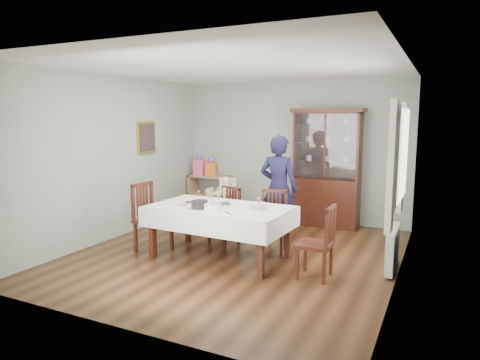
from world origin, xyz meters
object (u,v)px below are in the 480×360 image
Objects in this scene: sideboard at (210,194)px; chair_end_left at (153,231)px; chair_far_right at (272,234)px; champagne_tray at (217,200)px; woman at (279,189)px; gift_bag_orange at (211,167)px; china_cabinet at (327,166)px; gift_bag_pink at (199,166)px; chair_end_right at (316,256)px; birthday_cake at (259,207)px; dining_table at (220,232)px; high_chair at (226,209)px; chair_far_left at (225,227)px.

chair_end_left reaches higher than sideboard.
chair_far_right is at bearing -60.86° from chair_end_left.
chair_far_right is at bearing 39.08° from champagne_tray.
woman reaches higher than gift_bag_orange.
china_cabinet reaches higher than gift_bag_pink.
chair_end_right is 1.02m from birthday_cake.
champagne_tray is 2.87m from gift_bag_orange.
high_chair reaches higher than dining_table.
champagne_tray is (0.18, -0.58, 0.56)m from chair_far_left.
birthday_cake is 3.32m from gift_bag_orange.
china_cabinet is 4.98× the size of gift_bag_pink.
chair_far_right is 0.53× the size of woman.
gift_bag_orange is at bearing 120.98° from high_chair.
woman is at bearing -142.42° from chair_end_right.
high_chair is (-1.53, -1.10, -0.74)m from china_cabinet.
sideboard is 0.96× the size of chair_end_right.
chair_end_right is 4.09m from gift_bag_orange.
china_cabinet reaches higher than woman.
woman is at bearing -33.19° from sideboard.
gift_bag_pink is at bearing 179.97° from china_cabinet.
high_chair is at bearing -10.78° from chair_end_left.
woman is at bearing -43.72° from chair_end_left.
gift_bag_pink is at bearing -175.24° from sideboard.
chair_far_right is at bearing 92.76° from birthday_cake.
dining_table is at bearing -58.12° from gift_bag_orange.
gift_bag_pink reaches higher than champagne_tray.
sideboard is at bearing 127.29° from chair_far_right.
chair_far_left is at bearing -55.16° from gift_bag_orange.
china_cabinet is at bearing 69.52° from chair_far_right.
birthday_cake is at bearing -79.83° from chair_end_left.
sideboard is at bearing 131.19° from birthday_cake.
chair_end_left is at bearing -73.88° from gift_bag_pink.
champagne_tray is (-0.53, -1.13, -0.04)m from woman.
dining_table is at bearing -57.58° from sideboard.
gift_bag_pink is (-2.42, 1.92, 0.72)m from chair_far_right.
chair_far_right is 0.95× the size of high_chair.
chair_far_left is 0.97× the size of chair_end_right.
dining_table is at bearing 70.67° from woman.
chair_end_right is at bearing -51.17° from chair_far_right.
high_chair is (-2.10, 1.57, 0.10)m from chair_end_right.
china_cabinet is 2.12m from chair_far_right.
sideboard is at bearing -32.09° from woman.
chair_end_left reaches higher than high_chair.
high_chair reaches higher than birthday_cake.
chair_far_left is 3.43× the size of birthday_cake.
high_chair is (-1.08, 0.23, -0.49)m from woman.
chair_end_left reaches higher than chair_far_left.
champagne_tray is at bearing -58.85° from gift_bag_orange.
chair_far_right is at bearing -41.91° from gift_bag_orange.
birthday_cake is at bearing -96.56° from china_cabinet.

